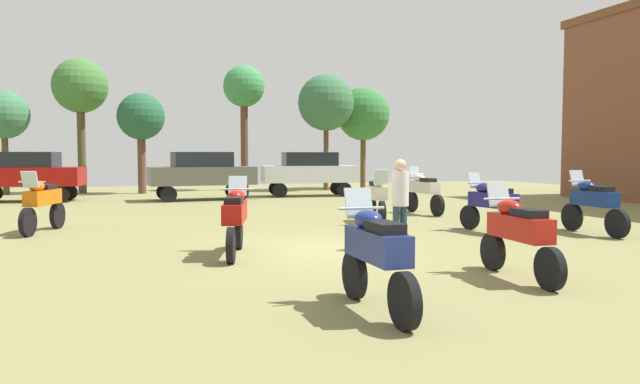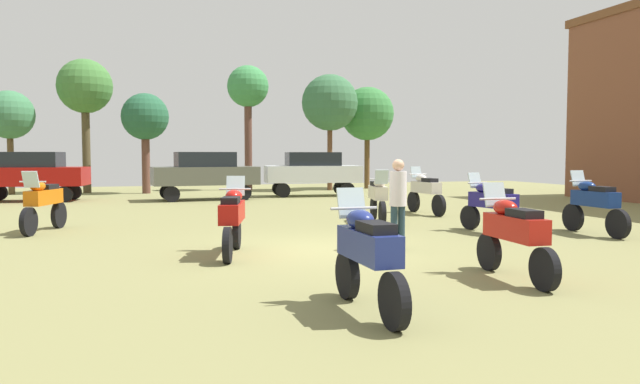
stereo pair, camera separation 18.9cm
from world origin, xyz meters
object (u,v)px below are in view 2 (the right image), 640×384
at_px(motorcycle_10, 378,196).
at_px(motorcycle_8, 425,191).
at_px(motorcycle_7, 232,217).
at_px(car_3, 30,173).
at_px(car_4, 205,172).
at_px(motorcycle_9, 492,204).
at_px(tree_2, 330,103).
at_px(tree_8, 9,116).
at_px(tree_6, 85,88).
at_px(motorcycle_2, 514,233).
at_px(motorcycle_6, 368,253).
at_px(tree_7, 145,118).
at_px(car_1, 313,170).
at_px(tree_1, 367,114).
at_px(person_2, 398,197).
at_px(motorcycle_3, 44,202).
at_px(tree_5, 248,90).
at_px(motorcycle_4, 594,203).

bearing_deg(motorcycle_10, motorcycle_8, -129.67).
relative_size(motorcycle_7, car_3, 0.49).
bearing_deg(car_4, motorcycle_7, 172.15).
bearing_deg(motorcycle_9, tree_2, 73.83).
bearing_deg(tree_8, tree_6, 3.24).
xyz_separation_m(motorcycle_2, motorcycle_9, (2.73, 4.81, 0.00)).
bearing_deg(tree_2, motorcycle_7, -112.82).
relative_size(motorcycle_6, tree_6, 0.32).
height_order(tree_2, tree_7, tree_2).
distance_m(motorcycle_2, motorcycle_8, 10.01).
distance_m(motorcycle_9, car_1, 13.61).
relative_size(motorcycle_10, car_3, 0.49).
relative_size(car_3, tree_8, 0.92).
height_order(motorcycle_8, tree_6, tree_6).
bearing_deg(motorcycle_9, tree_1, 66.56).
distance_m(motorcycle_10, car_1, 10.79).
xyz_separation_m(motorcycle_6, person_2, (2.30, 4.24, 0.34)).
distance_m(motorcycle_8, tree_1, 14.81).
bearing_deg(car_1, motorcycle_9, -171.67).
bearing_deg(motorcycle_6, motorcycle_10, 66.45).
xyz_separation_m(motorcycle_2, motorcycle_3, (-7.67, 8.09, 0.03)).
relative_size(motorcycle_9, tree_5, 0.33).
relative_size(motorcycle_8, car_3, 0.51).
height_order(motorcycle_2, car_1, car_1).
relative_size(tree_2, tree_5, 0.92).
distance_m(motorcycle_3, motorcycle_4, 13.24).
bearing_deg(motorcycle_8, motorcycle_9, -99.80).
height_order(motorcycle_8, motorcycle_10, motorcycle_8).
xyz_separation_m(motorcycle_4, tree_7, (-10.00, 18.69, 2.91)).
xyz_separation_m(motorcycle_6, tree_6, (-5.11, 24.85, 4.41)).
distance_m(motorcycle_10, tree_8, 20.24).
bearing_deg(tree_5, motorcycle_6, -96.75).
distance_m(car_1, tree_5, 7.18).
distance_m(motorcycle_7, person_2, 3.28).
height_order(tree_6, tree_8, tree_6).
height_order(motorcycle_4, motorcycle_8, motorcycle_4).
bearing_deg(motorcycle_7, motorcycle_6, -63.61).
bearing_deg(car_4, motorcycle_8, -146.73).
relative_size(motorcycle_7, tree_1, 0.39).
distance_m(motorcycle_2, car_3, 21.07).
relative_size(motorcycle_2, tree_1, 0.38).
height_order(motorcycle_8, car_3, car_3).
bearing_deg(motorcycle_7, motorcycle_8, 55.16).
distance_m(car_1, tree_7, 8.72).
height_order(tree_2, tree_8, tree_2).
relative_size(motorcycle_9, car_4, 0.49).
xyz_separation_m(tree_1, tree_8, (-18.02, 0.10, -0.41)).
relative_size(motorcycle_4, tree_7, 0.45).
bearing_deg(car_4, motorcycle_9, -160.39).
xyz_separation_m(motorcycle_7, tree_2, (8.01, 19.04, 3.88)).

